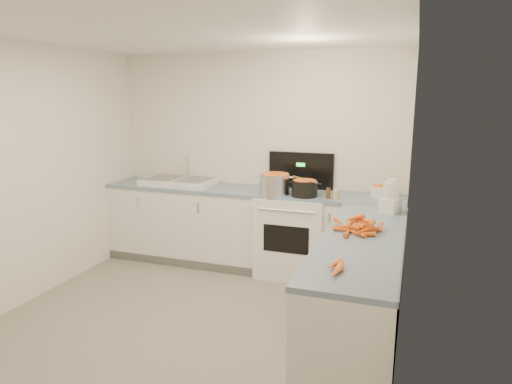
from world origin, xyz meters
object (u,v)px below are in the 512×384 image
(stove, at_px, (294,233))
(sink, at_px, (179,181))
(black_pot, at_px, (304,189))
(mixing_bowl, at_px, (382,191))
(spice_jar, at_px, (336,195))
(extract_bottle, at_px, (328,193))
(steel_pot, at_px, (275,185))
(food_processor, at_px, (390,198))

(stove, xyz_separation_m, sink, (-1.45, 0.02, 0.50))
(stove, distance_m, black_pot, 0.58)
(mixing_bowl, xyz_separation_m, spice_jar, (-0.45, -0.28, -0.01))
(sink, bearing_deg, extract_bottle, -5.24)
(steel_pot, relative_size, extract_bottle, 2.92)
(black_pot, distance_m, spice_jar, 0.34)
(black_pot, bearing_deg, sink, 174.64)
(steel_pot, distance_m, mixing_bowl, 1.15)
(sink, relative_size, extract_bottle, 7.44)
(stove, distance_m, mixing_bowl, 1.08)
(extract_bottle, height_order, food_processor, food_processor)
(spice_jar, bearing_deg, mixing_bowl, 31.65)
(food_processor, bearing_deg, stove, 152.60)
(stove, height_order, steel_pot, stove)
(extract_bottle, relative_size, spice_jar, 1.28)
(sink, bearing_deg, stove, -0.62)
(stove, bearing_deg, spice_jar, -17.82)
(black_pot, bearing_deg, steel_pot, -179.11)
(sink, relative_size, black_pot, 3.15)
(food_processor, bearing_deg, steel_pot, 161.90)
(sink, xyz_separation_m, mixing_bowl, (2.38, 0.10, 0.02))
(food_processor, bearing_deg, extract_bottle, 148.84)
(spice_jar, distance_m, food_processor, 0.69)
(sink, relative_size, mixing_bowl, 3.42)
(sink, bearing_deg, steel_pot, -7.00)
(steel_pot, xyz_separation_m, food_processor, (1.24, -0.41, 0.03))
(steel_pot, relative_size, spice_jar, 3.72)
(stove, bearing_deg, steel_pot, -143.69)
(sink, xyz_separation_m, spice_jar, (1.94, -0.17, 0.01))
(stove, distance_m, steel_pot, 0.62)
(sink, distance_m, food_processor, 2.56)
(mixing_bowl, bearing_deg, stove, -172.71)
(black_pot, relative_size, spice_jar, 3.01)
(black_pot, xyz_separation_m, mixing_bowl, (0.79, 0.25, -0.02))
(steel_pot, xyz_separation_m, extract_bottle, (0.59, -0.02, -0.05))
(spice_jar, relative_size, food_processor, 0.29)
(black_pot, distance_m, mixing_bowl, 0.83)
(extract_bottle, distance_m, spice_jar, 0.08)
(extract_bottle, bearing_deg, black_pot, 175.54)
(steel_pot, distance_m, extract_bottle, 0.60)
(sink, height_order, food_processor, food_processor)
(stove, xyz_separation_m, spice_jar, (0.49, -0.16, 0.51))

